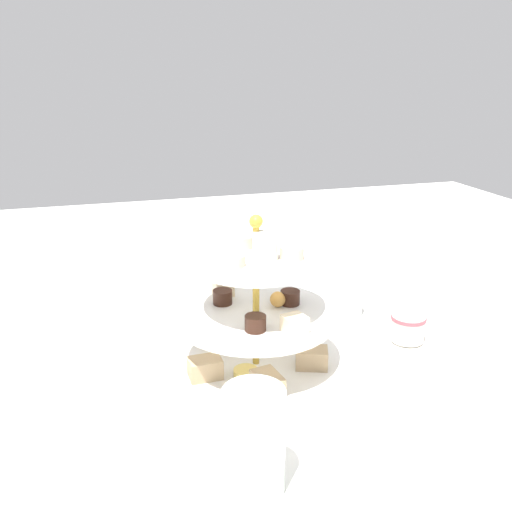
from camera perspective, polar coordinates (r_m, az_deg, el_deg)
The scene contains 7 objects.
ground_plane at distance 0.86m, azimuth 0.00°, elevation -11.70°, with size 2.40×2.40×0.00m, color white.
tiered_serving_stand at distance 0.83m, azimuth 0.02°, elevation -7.43°, with size 0.29×0.29×0.25m.
water_glass_tall_right at distance 0.61m, azimuth -0.23°, elevation -18.90°, with size 0.07×0.07×0.13m, color silver.
water_glass_short_left at distance 1.03m, azimuth 9.32°, elevation -4.43°, with size 0.06×0.06×0.07m, color silver.
teacup_with_saucer at distance 0.96m, azimuth 15.58°, elevation -7.44°, with size 0.09×0.09×0.05m.
butter_knife_left at distance 0.87m, azimuth -20.77°, elevation -12.52°, with size 0.17×0.01×0.00m, color silver.
butter_knife_right at distance 0.79m, azimuth 20.95°, elevation -16.08°, with size 0.17×0.01×0.00m, color silver.
Camera 1 is at (0.71, -0.21, 0.44)m, focal length 38.18 mm.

